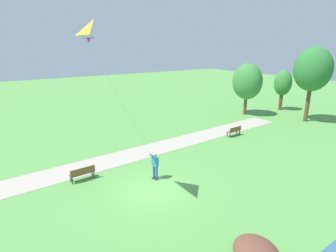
{
  "coord_description": "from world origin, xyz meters",
  "views": [
    {
      "loc": [
        11.67,
        -6.89,
        7.92
      ],
      "look_at": [
        -0.54,
        1.42,
        3.46
      ],
      "focal_mm": 28.56,
      "sensor_mm": 36.0,
      "label": 1
    }
  ],
  "objects_px": {
    "flying_kite": "(94,32)",
    "park_bench_far_walkway": "(234,131)",
    "lakeside_shrub": "(256,252)",
    "person_kite_flyer": "(155,163)",
    "park_bench_near_walkway": "(82,173)",
    "tree_lakeside_near": "(247,82)",
    "tree_treeline_center": "(313,70)",
    "tree_lakeside_far": "(283,83)"
  },
  "relations": [
    {
      "from": "person_kite_flyer",
      "to": "tree_treeline_center",
      "type": "height_order",
      "value": "tree_treeline_center"
    },
    {
      "from": "flying_kite",
      "to": "tree_treeline_center",
      "type": "height_order",
      "value": "flying_kite"
    },
    {
      "from": "flying_kite",
      "to": "tree_treeline_center",
      "type": "distance_m",
      "value": 24.26
    },
    {
      "from": "flying_kite",
      "to": "tree_treeline_center",
      "type": "bearing_deg",
      "value": 96.75
    },
    {
      "from": "tree_treeline_center",
      "to": "lakeside_shrub",
      "type": "relative_size",
      "value": 4.39
    },
    {
      "from": "person_kite_flyer",
      "to": "flying_kite",
      "type": "distance_m",
      "value": 8.22
    },
    {
      "from": "tree_lakeside_far",
      "to": "park_bench_far_walkway",
      "type": "bearing_deg",
      "value": -73.03
    },
    {
      "from": "park_bench_far_walkway",
      "to": "lakeside_shrub",
      "type": "relative_size",
      "value": 0.85
    },
    {
      "from": "person_kite_flyer",
      "to": "tree_lakeside_near",
      "type": "height_order",
      "value": "tree_lakeside_near"
    },
    {
      "from": "park_bench_near_walkway",
      "to": "tree_lakeside_near",
      "type": "distance_m",
      "value": 22.01
    },
    {
      "from": "person_kite_flyer",
      "to": "park_bench_far_walkway",
      "type": "distance_m",
      "value": 10.68
    },
    {
      "from": "flying_kite",
      "to": "park_bench_near_walkway",
      "type": "height_order",
      "value": "flying_kite"
    },
    {
      "from": "flying_kite",
      "to": "tree_lakeside_near",
      "type": "distance_m",
      "value": 22.93
    },
    {
      "from": "tree_lakeside_far",
      "to": "lakeside_shrub",
      "type": "height_order",
      "value": "tree_lakeside_far"
    },
    {
      "from": "flying_kite",
      "to": "tree_treeline_center",
      "type": "relative_size",
      "value": 0.91
    },
    {
      "from": "tree_treeline_center",
      "to": "lakeside_shrub",
      "type": "height_order",
      "value": "tree_treeline_center"
    },
    {
      "from": "person_kite_flyer",
      "to": "tree_lakeside_far",
      "type": "xyz_separation_m",
      "value": [
        -6.82,
        22.96,
        2.32
      ]
    },
    {
      "from": "park_bench_far_walkway",
      "to": "flying_kite",
      "type": "bearing_deg",
      "value": -74.75
    },
    {
      "from": "tree_lakeside_near",
      "to": "flying_kite",
      "type": "bearing_deg",
      "value": -67.66
    },
    {
      "from": "flying_kite",
      "to": "park_bench_far_walkway",
      "type": "xyz_separation_m",
      "value": [
        -3.74,
        13.71,
        -7.95
      ]
    },
    {
      "from": "person_kite_flyer",
      "to": "park_bench_near_walkway",
      "type": "bearing_deg",
      "value": -122.08
    },
    {
      "from": "tree_treeline_center",
      "to": "tree_lakeside_far",
      "type": "bearing_deg",
      "value": 152.35
    },
    {
      "from": "flying_kite",
      "to": "park_bench_far_walkway",
      "type": "distance_m",
      "value": 16.28
    },
    {
      "from": "tree_lakeside_far",
      "to": "tree_treeline_center",
      "type": "relative_size",
      "value": 0.64
    },
    {
      "from": "park_bench_near_walkway",
      "to": "lakeside_shrub",
      "type": "bearing_deg",
      "value": 18.88
    },
    {
      "from": "tree_lakeside_far",
      "to": "person_kite_flyer",
      "type": "bearing_deg",
      "value": -73.47
    },
    {
      "from": "flying_kite",
      "to": "park_bench_near_walkway",
      "type": "relative_size",
      "value": 4.73
    },
    {
      "from": "park_bench_near_walkway",
      "to": "tree_treeline_center",
      "type": "distance_m",
      "value": 24.71
    },
    {
      "from": "park_bench_near_walkway",
      "to": "tree_treeline_center",
      "type": "height_order",
      "value": "tree_treeline_center"
    },
    {
      "from": "park_bench_near_walkway",
      "to": "park_bench_far_walkway",
      "type": "bearing_deg",
      "value": 92.44
    },
    {
      "from": "person_kite_flyer",
      "to": "tree_lakeside_far",
      "type": "relative_size",
      "value": 0.36
    },
    {
      "from": "park_bench_near_walkway",
      "to": "lakeside_shrub",
      "type": "height_order",
      "value": "lakeside_shrub"
    },
    {
      "from": "person_kite_flyer",
      "to": "lakeside_shrub",
      "type": "xyz_separation_m",
      "value": [
        7.76,
        -0.28,
        -0.61
      ]
    },
    {
      "from": "flying_kite",
      "to": "tree_lakeside_far",
      "type": "height_order",
      "value": "flying_kite"
    },
    {
      "from": "person_kite_flyer",
      "to": "park_bench_near_walkway",
      "type": "height_order",
      "value": "person_kite_flyer"
    },
    {
      "from": "park_bench_near_walkway",
      "to": "tree_lakeside_near",
      "type": "bearing_deg",
      "value": 104.38
    },
    {
      "from": "person_kite_flyer",
      "to": "flying_kite",
      "type": "relative_size",
      "value": 0.25
    },
    {
      "from": "park_bench_far_walkway",
      "to": "lakeside_shrub",
      "type": "bearing_deg",
      "value": -44.55
    },
    {
      "from": "tree_lakeside_far",
      "to": "tree_treeline_center",
      "type": "distance_m",
      "value": 5.82
    },
    {
      "from": "park_bench_near_walkway",
      "to": "park_bench_far_walkway",
      "type": "xyz_separation_m",
      "value": [
        -0.59,
        13.99,
        0.0
      ]
    },
    {
      "from": "person_kite_flyer",
      "to": "tree_treeline_center",
      "type": "bearing_deg",
      "value": 95.67
    },
    {
      "from": "tree_lakeside_far",
      "to": "tree_lakeside_near",
      "type": "bearing_deg",
      "value": -99.35
    }
  ]
}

